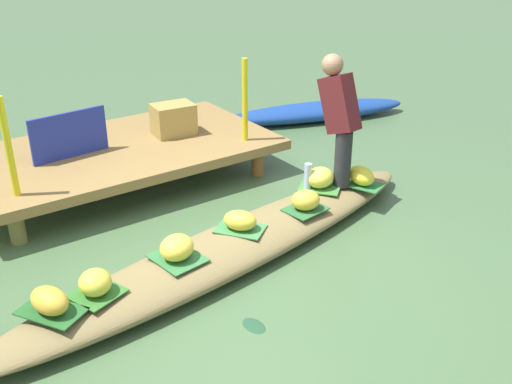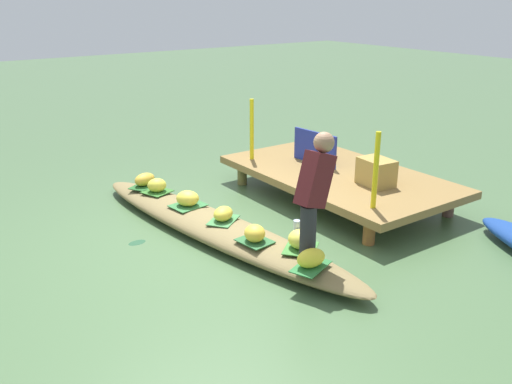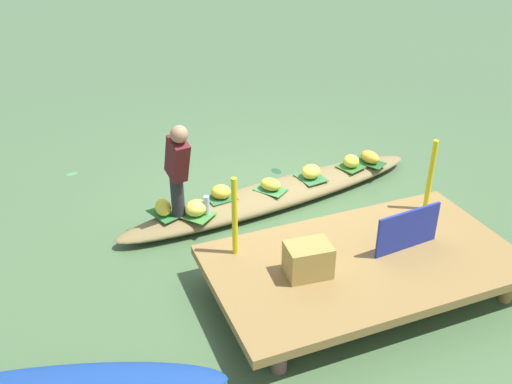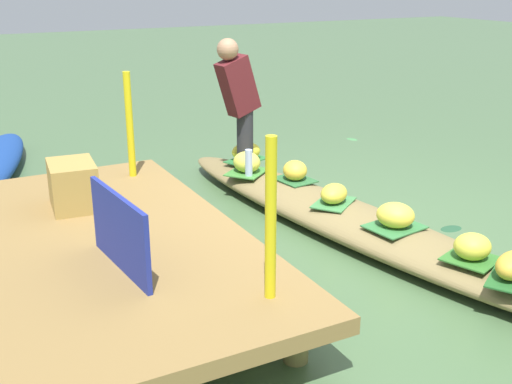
{
  "view_description": "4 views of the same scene",
  "coord_description": "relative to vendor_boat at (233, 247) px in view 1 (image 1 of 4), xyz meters",
  "views": [
    {
      "loc": [
        -2.27,
        -3.53,
        2.6
      ],
      "look_at": [
        0.35,
        0.17,
        0.45
      ],
      "focal_mm": 41.28,
      "sensor_mm": 36.0,
      "label": 1
    },
    {
      "loc": [
        5.12,
        -3.06,
        2.7
      ],
      "look_at": [
        0.02,
        0.57,
        0.44
      ],
      "focal_mm": 39.01,
      "sensor_mm": 36.0,
      "label": 2
    },
    {
      "loc": [
        2.75,
        6.08,
        3.86
      ],
      "look_at": [
        0.4,
        0.28,
        0.38
      ],
      "focal_mm": 40.08,
      "sensor_mm": 36.0,
      "label": 3
    },
    {
      "loc": [
        -3.92,
        2.9,
        2.03
      ],
      "look_at": [
        0.25,
        0.69,
        0.38
      ],
      "focal_mm": 44.32,
      "sensor_mm": 36.0,
      "label": 4
    }
  ],
  "objects": [
    {
      "name": "market_banner",
      "position": [
        -0.6,
        2.03,
        0.51
      ],
      "size": [
        0.79,
        0.1,
        0.46
      ],
      "primitive_type": "cube",
      "rotation": [
        0.0,
        0.0,
        0.09
      ],
      "color": "navy",
      "rests_on": "dock_platform"
    },
    {
      "name": "banana_bunch_2",
      "position": [
        0.1,
        0.05,
        0.2
      ],
      "size": [
        0.33,
        0.35,
        0.16
      ],
      "primitive_type": "ellipsoid",
      "rotation": [
        0.0,
        0.0,
        2.18
      ],
      "color": "yellow",
      "rests_on": "vendor_boat"
    },
    {
      "name": "banana_bunch_0",
      "position": [
        1.19,
        0.3,
        0.22
      ],
      "size": [
        0.32,
        0.3,
        0.2
      ],
      "primitive_type": "ellipsoid",
      "rotation": [
        0.0,
        0.0,
        3.37
      ],
      "color": "#EBE24D",
      "rests_on": "vendor_boat"
    },
    {
      "name": "leaf_mat_5",
      "position": [
        -1.22,
        -0.14,
        0.12
      ],
      "size": [
        0.41,
        0.4,
        0.01
      ],
      "primitive_type": "cube",
      "rotation": [
        0.0,
        0.0,
        1.91
      ],
      "color": "#326E29",
      "rests_on": "vendor_boat"
    },
    {
      "name": "canal_water",
      "position": [
        0.0,
        0.0,
        -0.11
      ],
      "size": [
        40.0,
        40.0,
        0.0
      ],
      "primitive_type": "plane",
      "color": "#46653E",
      "rests_on": "ground"
    },
    {
      "name": "leaf_mat_3",
      "position": [
        1.56,
        0.12,
        0.12
      ],
      "size": [
        0.39,
        0.48,
        0.01
      ],
      "primitive_type": "cube",
      "rotation": [
        0.0,
        0.0,
        1.94
      ],
      "color": "#2A7136",
      "rests_on": "vendor_boat"
    },
    {
      "name": "banana_bunch_3",
      "position": [
        1.56,
        0.12,
        0.21
      ],
      "size": [
        0.21,
        0.31,
        0.18
      ],
      "primitive_type": "ellipsoid",
      "rotation": [
        0.0,
        0.0,
        1.52
      ],
      "color": "yellow",
      "rests_on": "vendor_boat"
    },
    {
      "name": "banana_bunch_1",
      "position": [
        0.78,
        0.01,
        0.21
      ],
      "size": [
        0.32,
        0.3,
        0.18
      ],
      "primitive_type": "ellipsoid",
      "rotation": [
        0.0,
        0.0,
        2.74
      ],
      "color": "yellow",
      "rests_on": "vendor_boat"
    },
    {
      "name": "leaf_mat_0",
      "position": [
        1.19,
        0.3,
        0.12
      ],
      "size": [
        0.49,
        0.5,
        0.01
      ],
      "primitive_type": "cube",
      "rotation": [
        0.0,
        0.0,
        2.24
      ],
      "color": "#3D7D33",
      "rests_on": "vendor_boat"
    },
    {
      "name": "produce_crate",
      "position": [
        0.56,
        2.04,
        0.45
      ],
      "size": [
        0.47,
        0.36,
        0.34
      ],
      "primitive_type": "cube",
      "rotation": [
        0.0,
        0.0,
        -0.1
      ],
      "color": "#A48641",
      "rests_on": "dock_platform"
    },
    {
      "name": "water_bottle",
      "position": [
        1.07,
        0.34,
        0.24
      ],
      "size": [
        0.07,
        0.07,
        0.26
      ],
      "primitive_type": "cylinder",
      "color": "silver",
      "rests_on": "vendor_boat"
    },
    {
      "name": "banana_bunch_5",
      "position": [
        -1.22,
        -0.14,
        0.21
      ],
      "size": [
        0.3,
        0.31,
        0.18
      ],
      "primitive_type": "ellipsoid",
      "rotation": [
        0.0,
        0.0,
        2.8
      ],
      "color": "yellow",
      "rests_on": "vendor_boat"
    },
    {
      "name": "moored_boat",
      "position": [
        2.95,
        2.4,
        0.01
      ],
      "size": [
        2.72,
        1.29,
        0.24
      ],
      "primitive_type": "ellipsoid",
      "rotation": [
        0.0,
        0.0,
        -0.29
      ],
      "color": "navy",
      "rests_on": "ground"
    },
    {
      "name": "drifting_plant_0",
      "position": [
        -0.37,
        -0.82,
        -0.11
      ],
      "size": [
        0.15,
        0.22,
        0.01
      ],
      "primitive_type": "ellipsoid",
      "rotation": [
        0.0,
        0.0,
        1.64
      ],
      "color": "#224B2F",
      "rests_on": "ground"
    },
    {
      "name": "leaf_mat_2",
      "position": [
        0.1,
        0.05,
        0.12
      ],
      "size": [
        0.45,
        0.48,
        0.01
      ],
      "primitive_type": "cube",
      "rotation": [
        0.0,
        0.0,
        2.19
      ],
      "color": "#3D7D42",
      "rests_on": "vendor_boat"
    },
    {
      "name": "leaf_mat_4",
      "position": [
        -0.54,
        -0.06,
        0.12
      ],
      "size": [
        0.38,
        0.44,
        0.01
      ],
      "primitive_type": "cube",
      "rotation": [
        0.0,
        0.0,
        1.71
      ],
      "color": "#32723A",
      "rests_on": "vendor_boat"
    },
    {
      "name": "railing_post_west",
      "position": [
        -1.3,
        1.43,
        0.72
      ],
      "size": [
        0.06,
        0.06,
        0.88
      ],
      "primitive_type": "cylinder",
      "color": "yellow",
      "rests_on": "dock_platform"
    },
    {
      "name": "leaf_mat_1",
      "position": [
        0.78,
        0.01,
        0.12
      ],
      "size": [
        0.39,
        0.33,
        0.01
      ],
      "primitive_type": "cube",
      "rotation": [
        0.0,
        0.0,
        0.13
      ],
      "color": "#2C6334",
      "rests_on": "vendor_boat"
    },
    {
      "name": "banana_bunch_4",
      "position": [
        -0.54,
        -0.06,
        0.21
      ],
      "size": [
        0.38,
        0.37,
        0.19
      ],
      "primitive_type": "ellipsoid",
      "rotation": [
        0.0,
        0.0,
        0.63
      ],
      "color": "yellow",
      "rests_on": "vendor_boat"
    },
    {
      "name": "banana_bunch_6",
      "position": [
        -1.54,
        -0.17,
        0.2
      ],
      "size": [
        0.28,
        0.35,
        0.17
      ],
      "primitive_type": "ellipsoid",
      "rotation": [
        0.0,
        0.0,
        1.86
      ],
      "color": "gold",
      "rests_on": "vendor_boat"
    },
    {
      "name": "railing_post_east",
      "position": [
        1.1,
        1.43,
        0.72
      ],
      "size": [
        0.06,
        0.06,
        0.88
      ],
      "primitive_type": "cylinder",
      "color": "yellow",
      "rests_on": "dock_platform"
    },
    {
      "name": "dock_platform",
      "position": [
        -0.1,
        2.03,
        0.22
      ],
      "size": [
        3.2,
        1.8,
        0.39
      ],
      "color": "olive",
      "rests_on": "ground"
    },
    {
      "name": "vendor_person",
      "position": [
        1.38,
        0.28,
        0.81
      ],
      "size": [
        0.24,
        0.45,
        1.24
      ],
      "color": "#28282D",
      "rests_on": "vendor_boat"
    },
    {
      "name": "leaf_mat_6",
      "position": [
        -1.54,
        -0.17,
        0.12
      ],
      "size": [
        0.45,
        0.51,
        0.01
      ],
      "primitive_type": "cube",
      "rotation": [
        0.0,
        0.0,
        2.11
      ],
      "color": "#225B26",
      "rests_on": "vendor_boat"
    },
    {
      "name": "vendor_boat",
      "position": [
        0.0,
        0.0,
        0.0
      ],
      "size": [
        4.51,
        1.35,
        0.23
      ],
      "primitive_type": "ellipsoid",
      "rotation": [
        0.0,
        0.0,
        0.15
      ],
      "color": "olive",
      "rests_on": "ground"
    }
  ]
}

